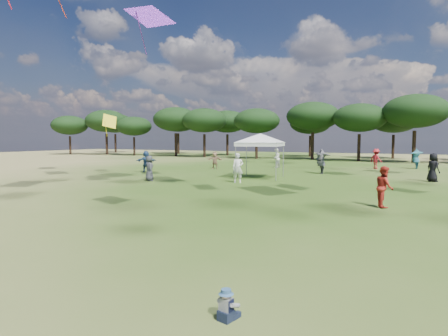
{
  "coord_description": "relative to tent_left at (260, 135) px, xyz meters",
  "views": [
    {
      "loc": [
        2.97,
        -2.36,
        2.66
      ],
      "look_at": [
        0.33,
        2.91,
        2.2
      ],
      "focal_mm": 30.0,
      "sensor_mm": 36.0,
      "label": 1
    }
  ],
  "objects": [
    {
      "name": "tent_left",
      "position": [
        0.0,
        0.0,
        0.0
      ],
      "size": [
        5.71,
        5.71,
        3.31
      ],
      "rotation": [
        0.0,
        0.0,
        0.14
      ],
      "color": "gray",
      "rests_on": "ground"
    },
    {
      "name": "tree_line",
      "position": [
        8.5,
        26.15,
        2.54
      ],
      "size": [
        108.78,
        17.63,
        7.77
      ],
      "color": "black",
      "rests_on": "ground"
    },
    {
      "name": "toddler",
      "position": [
        6.75,
        -18.86,
        -2.68
      ],
      "size": [
        0.34,
        0.37,
        0.47
      ],
      "rotation": [
        0.0,
        0.0,
        -0.22
      ],
      "color": "black",
      "rests_on": "ground"
    },
    {
      "name": "festival_crowd",
      "position": [
        4.28,
        4.48,
        -2.02
      ],
      "size": [
        30.01,
        23.2,
        1.88
      ],
      "color": "#A8251C",
      "rests_on": "ground"
    }
  ]
}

